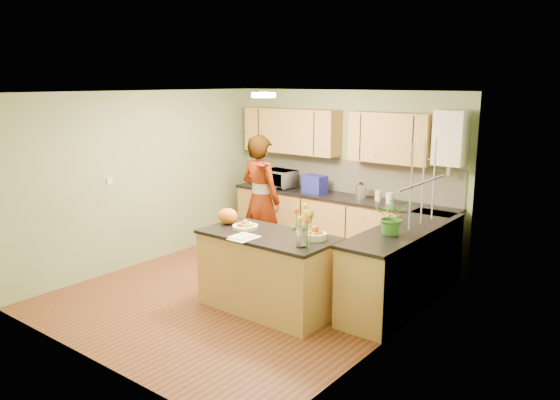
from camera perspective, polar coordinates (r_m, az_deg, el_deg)
The scene contains 28 objects.
floor at distance 7.07m, azimuth -3.17°, elevation -9.51°, with size 4.50×4.50×0.00m, color #5E2E1A.
ceiling at distance 6.57m, azimuth -3.44°, elevation 11.18°, with size 4.00×4.50×0.02m, color silver.
wall_back at distance 8.50m, azimuth 6.76°, elevation 2.91°, with size 4.00×0.02×2.50m, color gray.
wall_front at distance 5.28m, azimuth -19.64°, elevation -3.54°, with size 4.00×0.02×2.50m, color gray.
wall_left at distance 8.15m, azimuth -13.95°, elevation 2.22°, with size 0.02×4.50×2.50m, color gray.
wall_right at distance 5.62m, azimuth 12.22°, elevation -2.15°, with size 0.02×4.50×2.50m, color gray.
back_counter at distance 8.36m, azimuth 6.14°, elevation -2.70°, with size 3.64×0.62×0.94m.
right_counter at distance 6.71m, azimuth 12.81°, elevation -6.76°, with size 0.62×2.24×0.94m.
splashback at distance 8.44m, azimuth 7.28°, elevation 2.49°, with size 3.60×0.02×0.52m, color beige.
upper_cabinets at distance 8.37m, azimuth 5.22°, elevation 6.94°, with size 3.20×0.34×0.70m.
boiler at distance 7.53m, azimuth 17.41°, elevation 6.19°, with size 0.40×0.30×0.86m.
window_right at distance 6.10m, azimuth 14.76°, elevation 1.73°, with size 0.01×1.30×1.05m.
light_switch at distance 7.78m, azimuth -17.37°, elevation 1.93°, with size 0.02×0.09×0.09m, color white.
ceiling_lamp at distance 6.79m, azimuth -1.73°, elevation 10.91°, with size 0.30×0.30×0.07m.
peninsula_island at distance 6.40m, azimuth -1.23°, elevation -7.49°, with size 1.60×0.82×0.91m.
fruit_dish at distance 6.47m, azimuth -3.65°, elevation -2.66°, with size 0.30×0.30×0.11m.
orange_bowl at distance 6.04m, azimuth 3.71°, elevation -3.56°, with size 0.25×0.25×0.15m.
flower_vase at distance 5.69m, azimuth 2.28°, elevation -1.77°, with size 0.27×0.27×0.50m.
orange_bag at distance 6.71m, azimuth -5.47°, elevation -1.68°, with size 0.26×0.22×0.19m, color orange.
papers at distance 6.10m, azimuth -3.76°, elevation -3.95°, with size 0.24×0.33×0.01m, color white.
violinist at distance 7.93m, azimuth -2.03°, elevation 0.05°, with size 0.69×0.45×1.89m, color tan.
violin at distance 7.54m, azimuth -1.97°, elevation 3.78°, with size 0.55×0.22×0.11m, color #4D0B04, non-canonical shape.
microwave at distance 8.83m, azimuth -0.07°, elevation 2.25°, with size 0.52×0.35×0.29m, color white.
blue_box at distance 8.43m, azimuth 3.65°, elevation 1.67°, with size 0.34×0.25×0.27m, color navy.
kettle at distance 8.08m, azimuth 8.46°, elevation 0.97°, with size 0.15×0.15×0.29m.
jar_cream at distance 7.96m, azimuth 10.25°, elevation 0.43°, with size 0.10×0.10×0.15m, color beige.
jar_white at distance 7.81m, azimuth 11.39°, elevation 0.19°, with size 0.10×0.10×0.16m, color white.
potted_plant at distance 6.21m, azimuth 11.70°, elevation -1.69°, with size 0.38×0.33×0.43m, color #3B7D29.
Camera 1 is at (4.34, -4.93, 2.63)m, focal length 35.00 mm.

